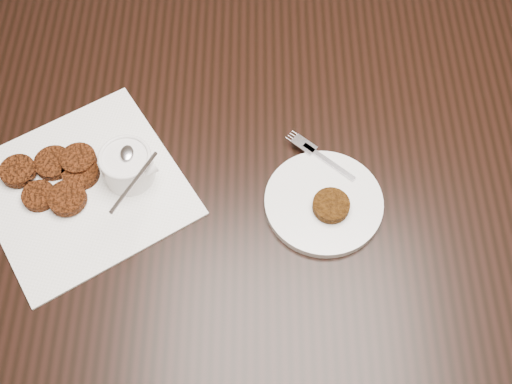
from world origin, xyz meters
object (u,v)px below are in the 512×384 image
(napkin, at_px, (83,188))
(table, at_px, (294,257))
(sauce_ramekin, at_px, (124,156))
(plate_with_patty, at_px, (324,200))

(napkin, bearing_deg, table, 4.69)
(sauce_ramekin, relative_size, plate_with_patty, 0.61)
(napkin, bearing_deg, sauce_ramekin, 17.55)
(table, height_order, plate_with_patty, plate_with_patty)
(table, relative_size, plate_with_patty, 6.79)
(table, distance_m, sauce_ramekin, 0.54)
(napkin, distance_m, plate_with_patty, 0.43)
(napkin, relative_size, sauce_ramekin, 2.59)
(table, bearing_deg, napkin, -175.31)
(table, distance_m, plate_with_patty, 0.40)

